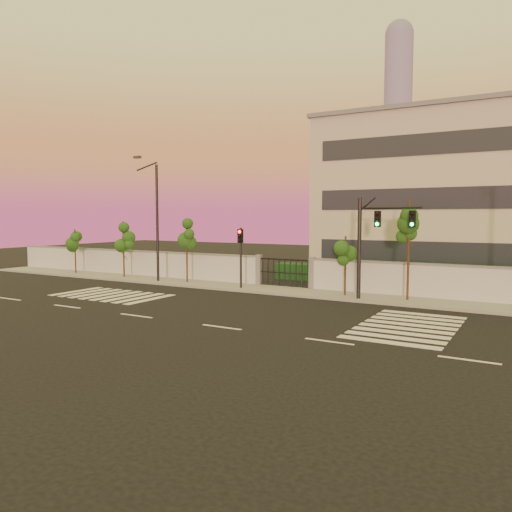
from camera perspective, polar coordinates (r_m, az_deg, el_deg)
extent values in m
plane|color=black|center=(22.00, -3.93, -8.13)|extent=(120.00, 120.00, 0.00)
cube|color=gray|center=(31.10, 6.99, -4.29)|extent=(60.00, 3.00, 0.15)
cube|color=silver|center=(42.11, -14.60, -0.83)|extent=(25.00, 0.30, 2.00)
cube|color=slate|center=(42.03, -14.63, 0.61)|extent=(25.00, 0.36, 0.12)
cube|color=slate|center=(34.51, 0.33, -1.67)|extent=(0.35, 0.35, 2.20)
cube|color=slate|center=(32.72, 6.42, -2.03)|extent=(0.35, 0.35, 2.20)
cube|color=#133710|center=(32.66, 24.57, -2.78)|extent=(20.00, 2.00, 1.80)
cube|color=#133710|center=(42.95, -10.82, -1.07)|extent=(12.00, 1.80, 1.40)
cube|color=#133710|center=(38.12, 6.69, -1.87)|extent=(6.00, 1.50, 1.20)
cube|color=beige|center=(39.91, 25.87, 5.76)|extent=(24.00, 12.00, 12.00)
cube|color=#262D38|center=(33.97, 24.90, 0.19)|extent=(22.00, 0.08, 1.40)
cube|color=#262D38|center=(33.92, 25.10, 6.09)|extent=(22.00, 0.08, 1.40)
cube|color=#262D38|center=(34.22, 25.30, 11.96)|extent=(22.00, 0.08, 1.40)
cube|color=slate|center=(40.56, 26.17, 14.41)|extent=(24.40, 12.40, 0.30)
cylinder|color=gray|center=(311.65, 15.84, 13.60)|extent=(16.00, 16.00, 110.00)
sphere|color=gray|center=(325.07, 16.07, 23.21)|extent=(16.00, 16.00, 16.00)
cube|color=silver|center=(34.28, -19.82, -3.81)|extent=(0.50, 4.00, 0.02)
cube|color=silver|center=(33.60, -18.83, -3.95)|extent=(0.50, 4.00, 0.02)
cube|color=silver|center=(32.93, -17.80, -4.09)|extent=(0.50, 4.00, 0.02)
cube|color=silver|center=(32.28, -16.73, -4.24)|extent=(0.50, 4.00, 0.02)
cube|color=silver|center=(31.63, -15.61, -4.39)|extent=(0.50, 4.00, 0.02)
cube|color=silver|center=(31.00, -14.44, -4.55)|extent=(0.50, 4.00, 0.02)
cube|color=silver|center=(30.38, -13.23, -4.71)|extent=(0.50, 4.00, 0.02)
cube|color=silver|center=(29.78, -11.96, -4.87)|extent=(0.50, 4.00, 0.02)
cube|color=silver|center=(20.03, 14.85, -9.51)|extent=(4.00, 0.50, 0.02)
cube|color=silver|center=(20.87, 15.51, -8.95)|extent=(4.00, 0.50, 0.02)
cube|color=silver|center=(21.72, 16.12, -8.44)|extent=(4.00, 0.50, 0.02)
cube|color=silver|center=(22.58, 16.68, -7.96)|extent=(4.00, 0.50, 0.02)
cube|color=silver|center=(23.44, 17.19, -7.52)|extent=(4.00, 0.50, 0.02)
cube|color=silver|center=(24.30, 17.67, -7.10)|extent=(4.00, 0.50, 0.02)
cube|color=silver|center=(25.16, 18.12, -6.72)|extent=(4.00, 0.50, 0.02)
cube|color=silver|center=(26.03, 18.54, -6.36)|extent=(4.00, 0.50, 0.02)
cube|color=silver|center=(32.71, -26.34, -4.41)|extent=(2.00, 0.15, 0.01)
cube|color=silver|center=(28.72, -20.79, -5.42)|extent=(2.00, 0.15, 0.01)
cube|color=silver|center=(25.09, -13.51, -6.66)|extent=(2.00, 0.15, 0.01)
cube|color=silver|center=(22.00, -3.93, -8.11)|extent=(2.00, 0.15, 0.01)
cube|color=silver|center=(19.71, 8.38, -9.64)|extent=(2.00, 0.15, 0.01)
cube|color=silver|center=(18.53, 23.16, -10.88)|extent=(2.00, 0.15, 0.01)
cylinder|color=#382314|center=(44.19, -19.95, 0.44)|extent=(0.12, 0.12, 3.78)
sphere|color=#1F4914|center=(44.13, -19.99, 1.91)|extent=(1.06, 1.06, 1.06)
sphere|color=#1F4914|center=(44.02, -19.50, 1.18)|extent=(0.81, 0.81, 0.81)
sphere|color=#1F4914|center=(44.28, -20.36, 1.42)|extent=(0.77, 0.77, 0.77)
cylinder|color=#382314|center=(39.96, -14.89, 0.64)|extent=(0.12, 0.12, 4.45)
sphere|color=#1F4914|center=(39.90, -14.93, 2.55)|extent=(1.13, 1.13, 1.13)
sphere|color=#1F4914|center=(39.82, -14.33, 1.60)|extent=(0.87, 0.87, 0.87)
sphere|color=#1F4914|center=(40.03, -15.39, 1.91)|extent=(0.82, 0.82, 0.82)
cylinder|color=#382314|center=(35.95, -7.91, 0.53)|extent=(0.13, 0.13, 4.69)
sphere|color=#1F4914|center=(35.89, -7.93, 2.77)|extent=(1.16, 1.16, 1.16)
sphere|color=#1F4914|center=(35.85, -7.25, 1.65)|extent=(0.89, 0.89, 0.89)
sphere|color=#1F4914|center=(35.97, -8.48, 2.02)|extent=(0.85, 0.85, 0.85)
cylinder|color=#382314|center=(30.14, 10.16, -1.23)|extent=(0.11, 0.11, 3.67)
sphere|color=#1F4914|center=(30.05, 10.19, 0.86)|extent=(1.05, 1.05, 1.05)
sphere|color=#1F4914|center=(30.15, 10.90, -0.19)|extent=(0.80, 0.80, 0.80)
sphere|color=#1F4914|center=(30.04, 9.57, 0.16)|extent=(0.77, 0.77, 0.77)
cylinder|color=#382314|center=(29.13, 17.03, 0.55)|extent=(0.13, 0.13, 5.80)
sphere|color=#1F4914|center=(29.07, 17.11, 3.97)|extent=(1.21, 1.21, 1.21)
sphere|color=#1F4914|center=(29.22, 17.90, 2.25)|extent=(0.93, 0.93, 0.93)
sphere|color=#1F4914|center=(29.00, 16.37, 2.84)|extent=(0.88, 0.88, 0.88)
cylinder|color=black|center=(28.92, 11.71, 0.70)|extent=(0.23, 0.23, 5.87)
cylinder|color=black|center=(28.34, 15.25, 5.35)|extent=(3.47, 1.27, 0.15)
cube|color=black|center=(28.50, 13.72, 4.13)|extent=(0.33, 0.17, 0.85)
sphere|color=#0CF259|center=(28.39, 13.65, 3.60)|extent=(0.19, 0.19, 0.19)
cube|color=black|center=(28.02, 17.45, 4.05)|extent=(0.33, 0.17, 0.85)
sphere|color=#0CF259|center=(27.92, 17.39, 3.51)|extent=(0.19, 0.19, 0.19)
cylinder|color=black|center=(32.68, -1.75, -0.34)|extent=(0.15, 0.15, 4.10)
cube|color=black|center=(32.55, -1.80, 2.30)|extent=(0.32, 0.16, 0.82)
sphere|color=red|center=(32.45, -1.90, 2.74)|extent=(0.18, 0.18, 0.18)
cylinder|color=black|center=(36.84, -11.21, 3.59)|extent=(0.19, 0.19, 8.56)
cylinder|color=black|center=(36.29, -12.33, 9.99)|extent=(0.11, 2.05, 0.83)
cube|color=#3F3F44|center=(35.64, -13.41, 10.93)|extent=(0.53, 0.27, 0.16)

